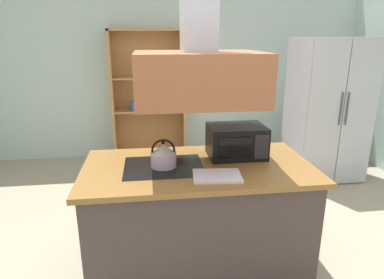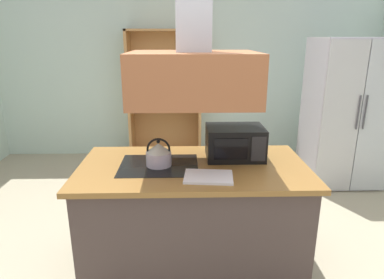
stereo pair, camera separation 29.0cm
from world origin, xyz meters
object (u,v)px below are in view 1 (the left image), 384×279
refrigerator (327,110)px  dish_cabinet (149,104)px  cutting_board (217,176)px  microwave (236,141)px  kettle (163,155)px

refrigerator → dish_cabinet: dish_cabinet is taller
refrigerator → dish_cabinet: (-2.34, 1.00, -0.06)m
cutting_board → dish_cabinet: bearing=98.8°
microwave → refrigerator: bearing=43.0°
cutting_board → microwave: microwave is taller
dish_cabinet → cutting_board: dish_cabinet is taller
refrigerator → cutting_board: size_ratio=5.43×
refrigerator → microwave: refrigerator is taller
refrigerator → cutting_board: bearing=-134.1°
kettle → microwave: 0.63m
dish_cabinet → microwave: size_ratio=4.25×
refrigerator → microwave: (-1.64, -1.53, 0.11)m
cutting_board → refrigerator: bearing=45.9°
refrigerator → kettle: size_ratio=8.47×
dish_cabinet → cutting_board: size_ratio=5.75×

